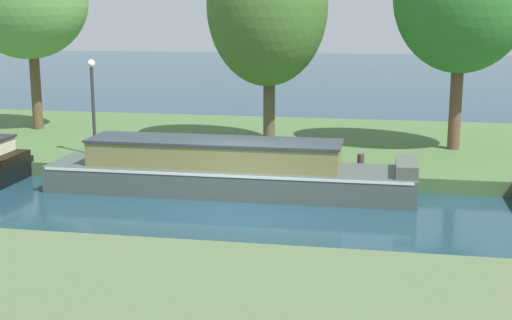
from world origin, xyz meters
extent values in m
plane|color=#1D3D4B|center=(0.00, 0.00, 0.00)|extent=(120.00, 120.00, 0.00)
cube|color=#4A6C3A|center=(0.00, 7.00, 0.20)|extent=(72.00, 10.00, 0.40)
cube|color=#46524C|center=(-0.61, 1.20, 0.36)|extent=(9.71, 1.95, 0.71)
cube|color=white|center=(-0.61, 1.20, 0.67)|extent=(9.51, 1.98, 0.07)
cube|color=olive|center=(-1.02, 1.20, 1.03)|extent=(6.62, 1.48, 0.64)
cube|color=#2D383D|center=(-1.02, 1.20, 1.38)|extent=(6.72, 1.56, 0.06)
cube|color=#51584C|center=(3.98, 1.20, 0.87)|extent=(0.54, 1.64, 0.32)
cube|color=black|center=(-7.19, 1.20, 0.68)|extent=(0.97, 1.62, 0.20)
cylinder|color=brown|center=(-9.28, 7.52, 2.17)|extent=(0.37, 0.37, 3.54)
cylinder|color=brown|center=(-0.38, 6.20, 1.94)|extent=(0.38, 0.38, 3.09)
ellipsoid|color=#446B2B|center=(-0.38, 5.77, 4.88)|extent=(3.82, 3.74, 5.07)
cylinder|color=brown|center=(5.55, 6.31, 2.15)|extent=(0.38, 0.38, 3.50)
cylinder|color=#333338|center=(-5.27, 3.33, 1.73)|extent=(0.10, 0.10, 2.66)
sphere|color=white|center=(-5.27, 3.33, 3.18)|extent=(0.24, 0.24, 0.24)
cylinder|color=#4D3430|center=(2.78, 2.49, 0.65)|extent=(0.19, 0.19, 0.50)
camera|label=1|loc=(3.43, -16.83, 4.82)|focal=50.28mm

